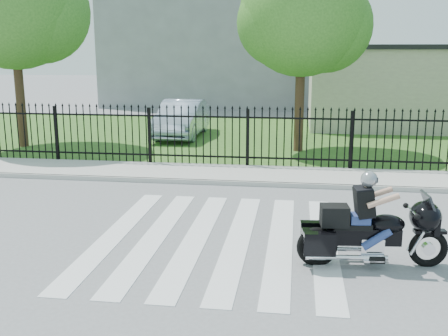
# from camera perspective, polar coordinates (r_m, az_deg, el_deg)

# --- Properties ---
(ground) EXTENTS (120.00, 120.00, 0.00)m
(ground) POSITION_cam_1_polar(r_m,az_deg,el_deg) (10.04, -0.76, -7.70)
(ground) COLOR slate
(ground) RESTS_ON ground
(crosswalk) EXTENTS (5.00, 5.50, 0.01)m
(crosswalk) POSITION_cam_1_polar(r_m,az_deg,el_deg) (10.03, -0.76, -7.67)
(crosswalk) COLOR silver
(crosswalk) RESTS_ON ground
(sidewalk) EXTENTS (40.00, 2.00, 0.12)m
(sidewalk) POSITION_cam_1_polar(r_m,az_deg,el_deg) (14.77, 2.18, -0.72)
(sidewalk) COLOR #ADAAA3
(sidewalk) RESTS_ON ground
(curb) EXTENTS (40.00, 0.12, 0.12)m
(curb) POSITION_cam_1_polar(r_m,az_deg,el_deg) (13.81, 1.76, -1.68)
(curb) COLOR #ADAAA3
(curb) RESTS_ON ground
(grass_strip) EXTENTS (40.00, 12.00, 0.02)m
(grass_strip) POSITION_cam_1_polar(r_m,az_deg,el_deg) (21.62, 4.08, 3.46)
(grass_strip) COLOR #2A501B
(grass_strip) RESTS_ON ground
(iron_fence) EXTENTS (26.00, 0.04, 1.80)m
(iron_fence) POSITION_cam_1_polar(r_m,az_deg,el_deg) (15.58, 2.59, 3.15)
(iron_fence) COLOR black
(iron_fence) RESTS_ON ground
(tree_left) EXTENTS (4.80, 4.80, 7.58)m
(tree_left) POSITION_cam_1_polar(r_m,az_deg,el_deg) (20.44, -22.09, 16.57)
(tree_left) COLOR #382316
(tree_left) RESTS_ON ground
(tree_mid) EXTENTS (4.20, 4.20, 6.78)m
(tree_mid) POSITION_cam_1_polar(r_m,az_deg,el_deg) (18.32, 8.52, 16.29)
(tree_mid) COLOR #382316
(tree_mid) RESTS_ON ground
(building_low) EXTENTS (10.00, 6.00, 3.50)m
(building_low) POSITION_cam_1_polar(r_m,az_deg,el_deg) (25.95, 20.56, 8.12)
(building_low) COLOR beige
(building_low) RESTS_ON ground
(building_low_roof) EXTENTS (10.20, 6.20, 0.20)m
(building_low_roof) POSITION_cam_1_polar(r_m,az_deg,el_deg) (25.89, 20.89, 12.20)
(building_low_roof) COLOR black
(building_low_roof) RESTS_ON building_low
(building_tall) EXTENTS (15.00, 10.00, 12.00)m
(building_tall) POSITION_cam_1_polar(r_m,az_deg,el_deg) (35.65, 0.86, 16.83)
(building_tall) COLOR gray
(building_tall) RESTS_ON ground
(motorcycle_rider) EXTENTS (2.49, 0.91, 1.65)m
(motorcycle_rider) POSITION_cam_1_polar(r_m,az_deg,el_deg) (8.96, 15.51, -6.18)
(motorcycle_rider) COLOR black
(motorcycle_rider) RESTS_ON ground
(parked_car) EXTENTS (1.57, 4.50, 1.48)m
(parked_car) POSITION_cam_1_polar(r_m,az_deg,el_deg) (21.43, -4.63, 5.40)
(parked_car) COLOR #A1B1CA
(parked_car) RESTS_ON grass_strip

